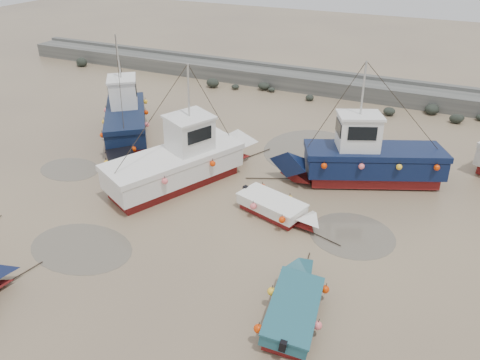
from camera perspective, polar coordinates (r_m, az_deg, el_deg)
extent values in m
plane|color=#907D5C|center=(20.21, -6.11, -7.65)|extent=(120.00, 120.00, 0.00)
cube|color=#61615D|center=(38.49, 10.97, 11.21)|extent=(60.00, 2.20, 1.20)
cube|color=#61615D|center=(39.42, 11.55, 12.68)|extent=(60.00, 0.60, 0.25)
ellipsoid|color=black|center=(34.95, 17.74, 8.00)|extent=(0.84, 0.86, 0.51)
ellipsoid|color=black|center=(36.21, 22.35, 7.99)|extent=(0.98, 1.07, 0.72)
ellipsoid|color=black|center=(38.66, 2.93, 11.38)|extent=(0.99, 0.80, 0.58)
ellipsoid|color=black|center=(47.89, -18.91, 13.22)|extent=(0.65, 0.64, 0.43)
ellipsoid|color=black|center=(35.69, 25.22, 6.87)|extent=(0.61, 0.47, 0.46)
ellipsoid|color=black|center=(38.26, 3.89, 10.96)|extent=(0.61, 0.53, 0.32)
ellipsoid|color=black|center=(39.36, -3.35, 11.74)|extent=(1.09, 0.88, 0.72)
ellipsoid|color=black|center=(38.83, -0.57, 11.31)|extent=(0.65, 0.60, 0.37)
ellipsoid|color=black|center=(35.11, 24.85, 6.78)|extent=(0.88, 0.64, 0.62)
ellipsoid|color=black|center=(36.63, 8.49, 9.89)|extent=(0.64, 0.62, 0.48)
ellipsoid|color=black|center=(47.89, -18.74, 13.44)|extent=(1.10, 0.87, 0.86)
ellipsoid|color=black|center=(36.13, 22.36, 7.68)|extent=(0.55, 0.45, 0.29)
cylinder|color=#5D5649|center=(20.93, -18.78, -7.82)|extent=(4.63, 4.63, 0.01)
cylinder|color=#5D5649|center=(21.15, 13.50, -6.52)|extent=(3.74, 3.74, 0.01)
cylinder|color=#5D5649|center=(27.52, -20.04, 1.24)|extent=(3.47, 3.47, 0.01)
cylinder|color=#5D5649|center=(28.35, 8.73, 3.58)|extent=(5.66, 5.66, 0.01)
cylinder|color=black|center=(20.29, -25.25, -10.49)|extent=(0.40, 1.98, 0.04)
cube|color=maroon|center=(16.72, 6.21, -16.40)|extent=(1.73, 3.27, 0.30)
cube|color=#1E5360|center=(16.45, 6.28, -15.48)|extent=(1.99, 3.53, 0.45)
pyramid|color=#1E5360|center=(17.66, 7.68, -9.98)|extent=(1.62, 0.92, 0.90)
cube|color=brown|center=(16.34, 6.31, -15.06)|extent=(1.61, 2.96, 0.10)
cube|color=#1E5360|center=(16.28, 6.33, -14.84)|extent=(2.06, 3.61, 0.07)
cube|color=black|center=(15.13, 4.92, -19.48)|extent=(0.24, 0.21, 0.35)
cylinder|color=black|center=(18.92, 7.96, -10.61)|extent=(0.32, 1.99, 0.04)
sphere|color=#E13805|center=(15.59, 1.93, -17.90)|extent=(0.30, 0.30, 0.30)
sphere|color=#E13805|center=(16.00, 9.21, -16.82)|extent=(0.30, 0.30, 0.30)
sphere|color=#E13805|center=(16.81, 3.57, -13.65)|extent=(0.30, 0.30, 0.30)
sphere|color=#E13805|center=(17.29, 10.14, -12.73)|extent=(0.30, 0.30, 0.30)
cube|color=maroon|center=(26.14, -13.84, 1.10)|extent=(3.15, 3.13, 0.30)
cube|color=black|center=(25.98, -13.93, 1.83)|extent=(3.47, 3.44, 0.45)
pyramid|color=black|center=(27.69, -14.66, 4.51)|extent=(1.48, 1.49, 0.90)
cube|color=brown|center=(25.90, -13.97, 2.16)|extent=(2.88, 2.86, 0.10)
cube|color=black|center=(25.86, -14.00, 2.34)|extent=(3.57, 3.54, 0.07)
cube|color=black|center=(24.27, -13.37, 0.36)|extent=(0.28, 0.28, 0.35)
cylinder|color=black|center=(28.88, -14.66, 3.48)|extent=(1.45, 1.43, 0.04)
sphere|color=#E13805|center=(24.64, -15.36, 0.36)|extent=(0.30, 0.30, 0.30)
sphere|color=#E13805|center=(25.59, -12.02, 1.90)|extent=(0.30, 0.30, 0.30)
sphere|color=#E13805|center=(26.30, -15.84, 2.17)|extent=(0.30, 0.30, 0.30)
sphere|color=#E13805|center=(27.26, -12.69, 3.56)|extent=(0.30, 0.30, 0.30)
cube|color=maroon|center=(21.91, 3.84, -3.85)|extent=(3.12, 2.00, 0.30)
cube|color=white|center=(21.71, 3.88, -3.02)|extent=(3.39, 2.27, 0.45)
pyramid|color=white|center=(20.55, 8.08, -3.81)|extent=(1.10, 1.57, 0.90)
cube|color=brown|center=(21.63, 3.89, -2.65)|extent=(2.83, 1.85, 0.10)
cube|color=white|center=(21.58, 3.90, -2.44)|extent=(3.47, 2.35, 0.07)
cube|color=black|center=(22.50, 0.66, -1.18)|extent=(0.24, 0.26, 0.35)
cylinder|color=black|center=(20.72, 9.81, -6.83)|extent=(1.92, 0.62, 0.04)
sphere|color=#E13805|center=(22.88, 2.77, -0.88)|extent=(0.30, 0.30, 0.30)
sphere|color=#E13805|center=(21.32, 1.62, -3.27)|extent=(0.30, 0.30, 0.30)
sphere|color=#E13805|center=(22.02, 6.08, -2.30)|extent=(0.30, 0.30, 0.30)
sphere|color=#E13805|center=(20.47, 5.14, -4.91)|extent=(0.30, 0.30, 0.30)
cube|color=maroon|center=(30.46, -13.48, 5.49)|extent=(5.12, 6.00, 0.55)
cube|color=#0D1833|center=(30.18, -13.64, 6.80)|extent=(5.66, 6.55, 0.95)
pyramid|color=#0D1833|center=(33.50, -13.69, 10.28)|extent=(2.68, 2.50, 1.40)
cube|color=brown|center=(29.99, -13.76, 7.71)|extent=(5.50, 6.38, 0.08)
cube|color=#0D1833|center=(29.94, -13.79, 7.96)|extent=(5.78, 6.70, 0.30)
cube|color=white|center=(30.46, -13.97, 10.23)|extent=(2.47, 2.56, 1.70)
cube|color=white|center=(30.19, -14.18, 11.87)|extent=(2.67, 2.76, 0.12)
cube|color=black|center=(31.36, -13.99, 11.25)|extent=(1.12, 0.84, 0.68)
cylinder|color=#B7B7B2|center=(29.84, -14.50, 14.35)|extent=(0.10, 0.10, 2.60)
cylinder|color=black|center=(35.08, -13.35, 8.22)|extent=(1.82, 2.45, 0.05)
sphere|color=#FB6A70|center=(27.77, -16.39, 5.26)|extent=(0.30, 0.30, 0.30)
sphere|color=#FB6A70|center=(28.57, -11.24, 6.57)|extent=(0.30, 0.30, 0.30)
sphere|color=#FB6A70|center=(29.67, -16.17, 6.81)|extent=(0.30, 0.30, 0.30)
sphere|color=#FB6A70|center=(30.49, -11.33, 8.00)|extent=(0.30, 0.30, 0.30)
sphere|color=#FB6A70|center=(31.58, -15.97, 8.18)|extent=(0.30, 0.30, 0.30)
sphere|color=#FB6A70|center=(32.42, -11.41, 9.27)|extent=(0.30, 0.30, 0.30)
cube|color=maroon|center=(24.38, -7.89, -0.08)|extent=(4.63, 6.84, 0.55)
cube|color=white|center=(24.03, -8.01, 1.48)|extent=(5.17, 7.43, 0.95)
pyramid|color=white|center=(25.87, -0.50, 5.56)|extent=(2.79, 2.31, 1.40)
cube|color=brown|center=(23.80, -8.10, 2.58)|extent=(5.01, 7.24, 0.08)
cube|color=white|center=(23.74, -8.12, 2.88)|extent=(5.28, 7.59, 0.30)
cube|color=white|center=(23.80, -6.33, 5.65)|extent=(2.38, 2.53, 1.70)
cube|color=white|center=(23.46, -6.45, 7.69)|extent=(2.57, 2.73, 0.12)
cube|color=black|center=(24.23, -4.36, 6.83)|extent=(1.33, 0.65, 0.68)
cylinder|color=#B7B7B2|center=(23.00, -6.64, 10.85)|extent=(0.10, 0.10, 2.60)
cylinder|color=black|center=(27.25, 1.35, 2.89)|extent=(1.31, 2.74, 0.05)
sphere|color=#FB6A70|center=(23.79, -15.50, 1.32)|extent=(0.30, 0.30, 0.30)
sphere|color=#FB6A70|center=(22.22, -9.24, 0.00)|extent=(0.30, 0.30, 0.30)
sphere|color=#FB6A70|center=(24.90, -9.74, 3.28)|extent=(0.30, 0.30, 0.30)
sphere|color=#FB6A70|center=(23.57, -3.45, 2.13)|extent=(0.30, 0.30, 0.30)
sphere|color=#FB6A70|center=(26.27, -4.50, 5.02)|extent=(0.30, 0.30, 0.30)
cube|color=maroon|center=(25.51, 15.72, 0.42)|extent=(6.74, 4.48, 0.55)
cube|color=#0C1738|center=(25.17, 15.95, 1.92)|extent=(7.31, 5.00, 0.95)
pyramid|color=#0C1738|center=(24.19, 6.94, 3.60)|extent=(2.29, 2.85, 1.40)
cube|color=brown|center=(24.95, 16.10, 2.97)|extent=(7.13, 4.85, 0.08)
cube|color=#0C1738|center=(24.89, 16.15, 3.26)|extent=(7.48, 5.11, 0.30)
cube|color=white|center=(24.29, 14.30, 5.39)|extent=(2.53, 2.39, 1.70)
cube|color=white|center=(23.95, 14.56, 7.38)|extent=(2.73, 2.58, 0.12)
cube|color=black|center=(23.99, 11.98, 6.03)|extent=(0.63, 1.38, 0.68)
cylinder|color=#B7B7B2|center=(23.51, 14.97, 10.46)|extent=(0.10, 0.10, 2.60)
cylinder|color=black|center=(24.88, 4.15, 0.13)|extent=(2.78, 1.23, 0.05)
sphere|color=#FB6A70|center=(24.69, 22.90, 1.04)|extent=(0.30, 0.30, 0.30)
sphere|color=#FB6A70|center=(26.71, 19.24, 3.84)|extent=(0.30, 0.30, 0.30)
sphere|color=#FB6A70|center=(24.09, 18.84, 1.14)|extent=(0.30, 0.30, 0.30)
sphere|color=#FB6A70|center=(26.22, 15.42, 3.97)|extent=(0.30, 0.30, 0.30)
sphere|color=#FB6A70|center=(23.62, 14.60, 1.23)|extent=(0.30, 0.30, 0.30)
sphere|color=#FB6A70|center=(25.85, 11.48, 4.09)|extent=(0.30, 0.30, 0.30)
sphere|color=#FB6A70|center=(23.28, 10.22, 1.32)|extent=(0.30, 0.30, 0.30)
sphere|color=#FB6A70|center=(28.33, 27.18, 3.61)|extent=(0.30, 0.30, 0.30)
imported|color=#1A1D3E|center=(27.42, -4.07, 2.93)|extent=(0.65, 0.51, 1.58)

